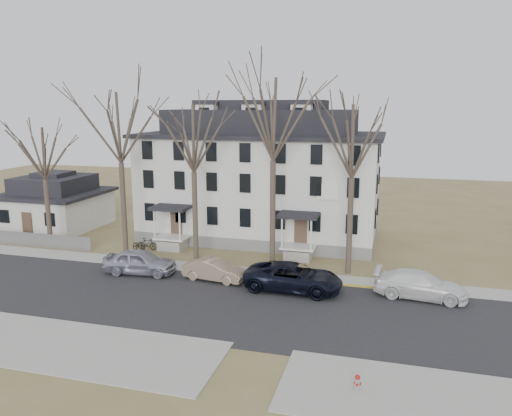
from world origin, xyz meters
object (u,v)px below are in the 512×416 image
(car_white, at_px, (420,285))
(bicycle_right, at_px, (147,244))
(tree_mid_left, at_px, (193,134))
(bicycle_left, at_px, (139,246))
(tree_mid_right, at_px, (353,136))
(car_navy, at_px, (293,278))
(car_tan, at_px, (214,270))
(car_silver, at_px, (140,262))
(boarding_house, at_px, (261,177))
(small_house, at_px, (56,204))
(tree_center, at_px, (273,113))
(tree_far_left, at_px, (119,122))
(tree_bungalow, at_px, (43,150))
(fire_hydrant, at_px, (357,383))

(car_white, distance_m, bicycle_right, 21.54)
(tree_mid_left, xyz_separation_m, bicycle_left, (-5.21, 0.69, -9.11))
(tree_mid_right, distance_m, car_white, 10.57)
(tree_mid_right, relative_size, car_navy, 2.05)
(car_tan, xyz_separation_m, car_white, (13.24, 0.43, 0.10))
(car_silver, relative_size, bicycle_left, 2.71)
(car_white, bearing_deg, tree_mid_left, 82.52)
(tree_mid_left, xyz_separation_m, bicycle_right, (-4.81, 1.33, -9.11))
(boarding_house, distance_m, tree_mid_right, 12.51)
(small_house, distance_m, bicycle_left, 13.14)
(tree_center, height_order, bicycle_left, tree_center)
(tree_far_left, height_order, tree_mid_right, tree_far_left)
(boarding_house, distance_m, bicycle_right, 11.47)
(boarding_house, relative_size, small_house, 2.39)
(tree_bungalow, bearing_deg, car_tan, -13.91)
(small_house, bearing_deg, tree_mid_right, -12.27)
(tree_mid_right, relative_size, car_white, 2.30)
(car_navy, bearing_deg, car_silver, 90.39)
(bicycle_left, xyz_separation_m, fire_hydrant, (18.43, -15.65, -0.10))
(car_navy, bearing_deg, fire_hydrant, -153.66)
(tree_mid_left, relative_size, car_tan, 2.97)
(tree_mid_right, height_order, tree_bungalow, tree_mid_right)
(car_silver, relative_size, car_navy, 0.81)
(tree_bungalow, xyz_separation_m, car_tan, (15.94, -3.95, -7.41))
(tree_mid_right, xyz_separation_m, tree_bungalow, (-24.50, 0.00, -1.48))
(tree_far_left, relative_size, car_tan, 3.20)
(bicycle_right, bearing_deg, tree_center, -100.90)
(car_tan, bearing_deg, fire_hydrant, -130.14)
(tree_far_left, distance_m, car_navy, 17.82)
(tree_mid_right, height_order, fire_hydrant, tree_mid_right)
(tree_mid_left, distance_m, bicycle_right, 10.39)
(car_silver, bearing_deg, tree_mid_right, -79.77)
(car_silver, distance_m, fire_hydrant, 19.18)
(fire_hydrant, bearing_deg, bicycle_right, 137.91)
(tree_far_left, relative_size, car_silver, 2.72)
(small_house, relative_size, tree_far_left, 0.63)
(car_white, xyz_separation_m, fire_hydrant, (-2.95, -11.45, -0.42))
(fire_hydrant, bearing_deg, tree_bungalow, 150.29)
(tree_bungalow, height_order, bicycle_left, tree_bungalow)
(small_house, xyz_separation_m, fire_hydrant, (30.22, -21.16, -1.86))
(tree_mid_right, relative_size, tree_bungalow, 1.18)
(tree_far_left, distance_m, bicycle_right, 10.01)
(tree_far_left, distance_m, car_tan, 13.72)
(bicycle_right, height_order, fire_hydrant, bicycle_right)
(car_navy, height_order, bicycle_right, car_navy)
(small_house, bearing_deg, car_tan, -26.96)
(tree_bungalow, relative_size, fire_hydrant, 14.11)
(tree_center, relative_size, bicycle_right, 8.91)
(tree_mid_left, distance_m, car_navy, 12.91)
(tree_center, height_order, car_white, tree_center)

